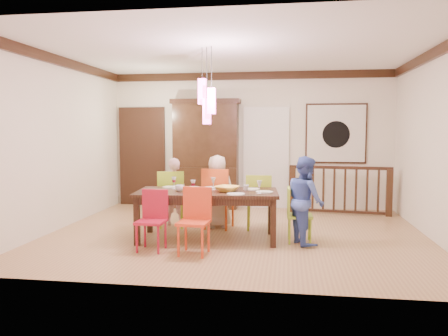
# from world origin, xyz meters

# --- Properties ---
(floor) EXTENTS (6.00, 6.00, 0.00)m
(floor) POSITION_xyz_m (0.00, 0.00, 0.00)
(floor) COLOR #A4784F
(floor) RESTS_ON ground
(ceiling) EXTENTS (6.00, 6.00, 0.00)m
(ceiling) POSITION_xyz_m (0.00, 0.00, 2.90)
(ceiling) COLOR white
(ceiling) RESTS_ON wall_back
(wall_back) EXTENTS (6.00, 0.00, 6.00)m
(wall_back) POSITION_xyz_m (0.00, 2.50, 1.45)
(wall_back) COLOR beige
(wall_back) RESTS_ON floor
(wall_left) EXTENTS (0.00, 5.00, 5.00)m
(wall_left) POSITION_xyz_m (-3.00, 0.00, 1.45)
(wall_left) COLOR beige
(wall_left) RESTS_ON floor
(wall_right) EXTENTS (0.00, 5.00, 5.00)m
(wall_right) POSITION_xyz_m (3.00, 0.00, 1.45)
(wall_right) COLOR beige
(wall_right) RESTS_ON floor
(crown_molding) EXTENTS (6.00, 5.00, 0.16)m
(crown_molding) POSITION_xyz_m (0.00, 0.00, 2.82)
(crown_molding) COLOR black
(crown_molding) RESTS_ON wall_back
(panel_door) EXTENTS (1.04, 0.07, 2.24)m
(panel_door) POSITION_xyz_m (-2.40, 2.45, 1.05)
(panel_door) COLOR black
(panel_door) RESTS_ON wall_back
(white_doorway) EXTENTS (0.97, 0.05, 2.22)m
(white_doorway) POSITION_xyz_m (0.35, 2.46, 1.05)
(white_doorway) COLOR silver
(white_doorway) RESTS_ON wall_back
(painting) EXTENTS (1.25, 0.06, 1.25)m
(painting) POSITION_xyz_m (1.80, 2.46, 1.60)
(painting) COLOR black
(painting) RESTS_ON wall_back
(pendant_cluster) EXTENTS (0.27, 0.21, 1.14)m
(pendant_cluster) POSITION_xyz_m (-0.39, -0.44, 2.11)
(pendant_cluster) COLOR #F74AAA
(pendant_cluster) RESTS_ON ceiling
(dining_table) EXTENTS (2.20, 1.14, 0.75)m
(dining_table) POSITION_xyz_m (-0.39, -0.44, 0.67)
(dining_table) COLOR black
(dining_table) RESTS_ON floor
(chair_far_left) EXTENTS (0.52, 0.52, 0.98)m
(chair_far_left) POSITION_xyz_m (-1.16, 0.34, 0.56)
(chair_far_left) COLOR #8EB621
(chair_far_left) RESTS_ON floor
(chair_far_mid) EXTENTS (0.54, 0.54, 1.03)m
(chair_far_mid) POSITION_xyz_m (-0.34, 0.36, 0.59)
(chair_far_mid) COLOR #C54718
(chair_far_mid) RESTS_ON floor
(chair_far_right) EXTENTS (0.44, 0.44, 0.94)m
(chair_far_right) POSITION_xyz_m (0.34, 0.38, 0.54)
(chair_far_right) COLOR #91B023
(chair_far_right) RESTS_ON floor
(chair_near_left) EXTENTS (0.40, 0.40, 0.84)m
(chair_near_left) POSITION_xyz_m (-1.05, -1.16, 0.48)
(chair_near_left) COLOR #A9132C
(chair_near_left) RESTS_ON floor
(chair_near_mid) EXTENTS (0.43, 0.43, 0.89)m
(chair_near_mid) POSITION_xyz_m (-0.43, -1.26, 0.51)
(chair_near_mid) COLOR red
(chair_near_mid) RESTS_ON floor
(chair_end_right) EXTENTS (0.38, 0.38, 0.82)m
(chair_end_right) POSITION_xyz_m (1.00, -0.40, 0.47)
(chair_end_right) COLOR #99C42E
(chair_end_right) RESTS_ON floor
(china_hutch) EXTENTS (1.47, 0.46, 2.33)m
(china_hutch) POSITION_xyz_m (-0.93, 2.30, 1.17)
(china_hutch) COLOR black
(china_hutch) RESTS_ON floor
(balustrade) EXTENTS (2.00, 0.31, 0.96)m
(balustrade) POSITION_xyz_m (1.84, 1.95, 0.50)
(balustrade) COLOR black
(balustrade) RESTS_ON floor
(person_far_left) EXTENTS (0.45, 0.31, 1.19)m
(person_far_left) POSITION_xyz_m (-1.15, 0.46, 0.59)
(person_far_left) COLOR #EFB6C2
(person_far_left) RESTS_ON floor
(person_far_mid) EXTENTS (0.71, 0.59, 1.25)m
(person_far_mid) POSITION_xyz_m (-0.38, 0.42, 0.62)
(person_far_mid) COLOR #C4AC94
(person_far_mid) RESTS_ON floor
(person_end_right) EXTENTS (0.69, 0.77, 1.30)m
(person_end_right) POSITION_xyz_m (1.08, -0.46, 0.65)
(person_end_right) COLOR #425DBB
(person_end_right) RESTS_ON floor
(serving_bowl) EXTENTS (0.45, 0.45, 0.09)m
(serving_bowl) POSITION_xyz_m (-0.08, -0.47, 0.79)
(serving_bowl) COLOR yellow
(serving_bowl) RESTS_ON dining_table
(small_bowl) EXTENTS (0.21, 0.21, 0.06)m
(small_bowl) POSITION_xyz_m (-0.61, -0.46, 0.78)
(small_bowl) COLOR white
(small_bowl) RESTS_ON dining_table
(cup_left) EXTENTS (0.15, 0.15, 0.10)m
(cup_left) POSITION_xyz_m (-0.79, -0.57, 0.80)
(cup_left) COLOR silver
(cup_left) RESTS_ON dining_table
(cup_right) EXTENTS (0.11, 0.11, 0.09)m
(cup_right) POSITION_xyz_m (0.19, -0.31, 0.79)
(cup_right) COLOR silver
(cup_right) RESTS_ON dining_table
(plate_far_left) EXTENTS (0.26, 0.26, 0.01)m
(plate_far_left) POSITION_xyz_m (-1.05, -0.15, 0.76)
(plate_far_left) COLOR white
(plate_far_left) RESTS_ON dining_table
(plate_far_mid) EXTENTS (0.26, 0.26, 0.01)m
(plate_far_mid) POSITION_xyz_m (-0.37, -0.09, 0.76)
(plate_far_mid) COLOR white
(plate_far_mid) RESTS_ON dining_table
(plate_far_right) EXTENTS (0.26, 0.26, 0.01)m
(plate_far_right) POSITION_xyz_m (0.26, -0.19, 0.76)
(plate_far_right) COLOR white
(plate_far_right) RESTS_ON dining_table
(plate_near_left) EXTENTS (0.26, 0.26, 0.01)m
(plate_near_left) POSITION_xyz_m (-1.08, -0.73, 0.76)
(plate_near_left) COLOR white
(plate_near_left) RESTS_ON dining_table
(plate_near_mid) EXTENTS (0.26, 0.26, 0.01)m
(plate_near_mid) POSITION_xyz_m (0.08, -0.74, 0.76)
(plate_near_mid) COLOR white
(plate_near_mid) RESTS_ON dining_table
(plate_end_right) EXTENTS (0.26, 0.26, 0.01)m
(plate_end_right) POSITION_xyz_m (0.48, -0.47, 0.76)
(plate_end_right) COLOR white
(plate_end_right) RESTS_ON dining_table
(wine_glass_a) EXTENTS (0.08, 0.08, 0.19)m
(wine_glass_a) POSITION_xyz_m (-0.95, -0.29, 0.84)
(wine_glass_a) COLOR #590C19
(wine_glass_a) RESTS_ON dining_table
(wine_glass_b) EXTENTS (0.08, 0.08, 0.19)m
(wine_glass_b) POSITION_xyz_m (-0.32, -0.29, 0.84)
(wine_glass_b) COLOR silver
(wine_glass_b) RESTS_ON dining_table
(wine_glass_c) EXTENTS (0.08, 0.08, 0.19)m
(wine_glass_c) POSITION_xyz_m (-0.56, -0.67, 0.84)
(wine_glass_c) COLOR #590C19
(wine_glass_c) RESTS_ON dining_table
(wine_glass_d) EXTENTS (0.08, 0.08, 0.19)m
(wine_glass_d) POSITION_xyz_m (0.41, -0.61, 0.84)
(wine_glass_d) COLOR silver
(wine_glass_d) RESTS_ON dining_table
(napkin) EXTENTS (0.18, 0.14, 0.01)m
(napkin) POSITION_xyz_m (-0.50, -0.75, 0.76)
(napkin) COLOR #D83359
(napkin) RESTS_ON dining_table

